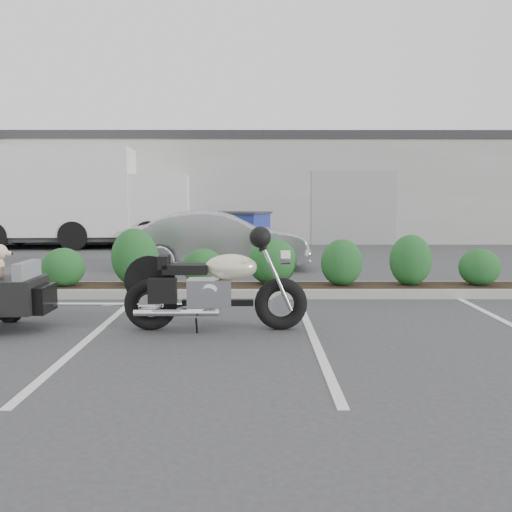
{
  "coord_description": "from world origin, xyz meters",
  "views": [
    {
      "loc": [
        0.49,
        -7.14,
        1.69
      ],
      "look_at": [
        0.51,
        1.47,
        0.75
      ],
      "focal_mm": 38.0,
      "sensor_mm": 36.0,
      "label": 1
    }
  ],
  "objects_px": {
    "sedan": "(218,240)",
    "delivery_truck": "(86,200)",
    "dumpster": "(235,232)",
    "motorcycle": "(215,288)"
  },
  "relations": [
    {
      "from": "sedan",
      "to": "delivery_truck",
      "type": "bearing_deg",
      "value": 36.98
    },
    {
      "from": "sedan",
      "to": "dumpster",
      "type": "xyz_separation_m",
      "value": [
        0.27,
        3.73,
        -0.05
      ]
    },
    {
      "from": "sedan",
      "to": "dumpster",
      "type": "relative_size",
      "value": 1.84
    },
    {
      "from": "dumpster",
      "to": "delivery_truck",
      "type": "relative_size",
      "value": 0.31
    },
    {
      "from": "motorcycle",
      "to": "delivery_truck",
      "type": "bearing_deg",
      "value": 113.64
    },
    {
      "from": "motorcycle",
      "to": "delivery_truck",
      "type": "distance_m",
      "value": 12.64
    },
    {
      "from": "sedan",
      "to": "dumpster",
      "type": "bearing_deg",
      "value": -7.24
    },
    {
      "from": "delivery_truck",
      "to": "dumpster",
      "type": "bearing_deg",
      "value": -25.21
    },
    {
      "from": "sedan",
      "to": "dumpster",
      "type": "height_order",
      "value": "sedan"
    },
    {
      "from": "sedan",
      "to": "delivery_truck",
      "type": "distance_m",
      "value": 7.51
    }
  ]
}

